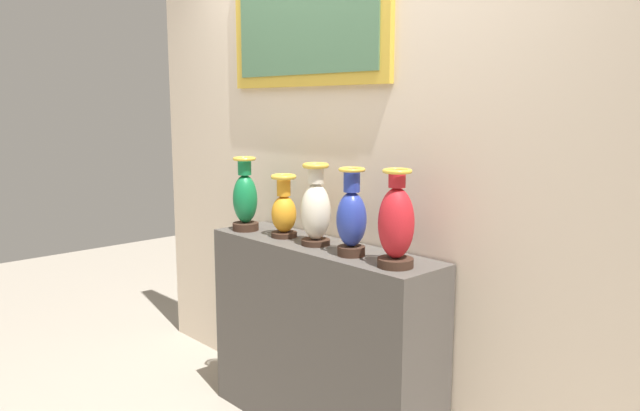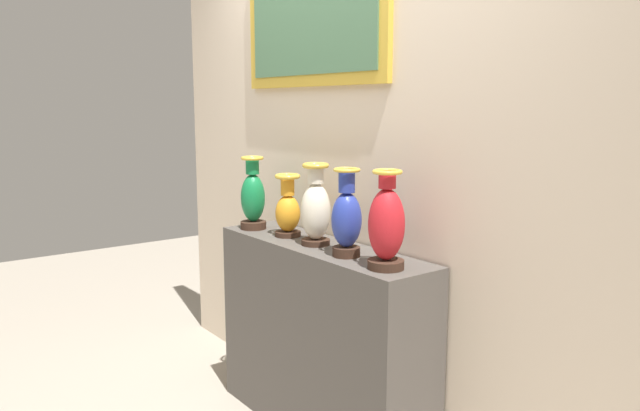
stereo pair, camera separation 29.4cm
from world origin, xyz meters
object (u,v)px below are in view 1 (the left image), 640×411
Objects in this scene: vase_emerald at (245,198)px; vase_cobalt at (351,217)px; vase_crimson at (396,224)px; vase_amber at (284,210)px; vase_ivory at (316,209)px.

vase_emerald is 0.78m from vase_cobalt.
vase_cobalt is at bearing 178.82° from vase_crimson.
vase_emerald is 1.00× the size of vase_cobalt.
vase_emerald is 1.23× the size of vase_amber.
vase_emerald and vase_ivory have the same top height.
vase_cobalt reaches higher than vase_amber.
vase_cobalt is (0.27, -0.03, -0.00)m from vase_ivory.
vase_ivory is (0.52, 0.04, 0.00)m from vase_emerald.
vase_amber is at bearing 176.79° from vase_cobalt.
vase_crimson reaches higher than vase_emerald.
vase_amber is 0.51m from vase_cobalt.
vase_crimson is at bearing -1.18° from vase_cobalt.
vase_amber is 0.77m from vase_crimson.
vase_amber is at bearing 8.64° from vase_emerald.
vase_amber is 0.81× the size of vase_cobalt.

